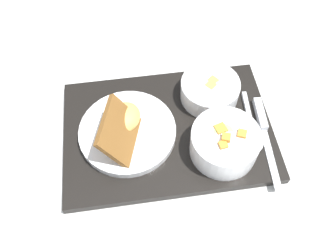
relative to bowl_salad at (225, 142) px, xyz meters
name	(u,v)px	position (x,y,z in m)	size (l,w,h in m)	color
ground_plane	(168,133)	(0.09, -0.08, -0.05)	(4.00, 4.00, 0.00)	silver
serving_tray	(168,130)	(0.09, -0.08, -0.04)	(0.46, 0.34, 0.02)	black
bowl_salad	(225,142)	(0.00, 0.00, 0.00)	(0.13, 0.13, 0.07)	white
bowl_soup	(210,89)	(-0.02, -0.13, -0.01)	(0.12, 0.12, 0.05)	white
plate_main	(126,129)	(0.17, -0.09, -0.02)	(0.19, 0.19, 0.10)	white
knife	(262,123)	(-0.10, -0.03, -0.03)	(0.06, 0.20, 0.02)	silver
spoon	(252,131)	(-0.07, -0.02, -0.03)	(0.05, 0.14, 0.01)	silver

